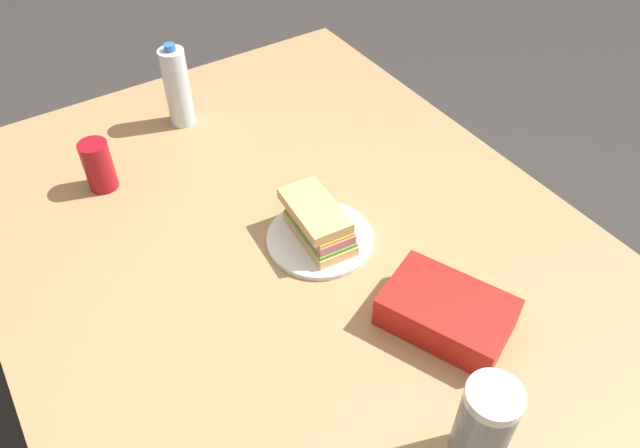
% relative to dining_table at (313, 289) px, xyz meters
% --- Properties ---
extents(ground_plane, '(8.00, 8.00, 0.00)m').
position_rel_dining_table_xyz_m(ground_plane, '(0.00, 0.00, -0.65)').
color(ground_plane, '#383330').
extents(dining_table, '(1.71, 1.18, 0.72)m').
position_rel_dining_table_xyz_m(dining_table, '(0.00, 0.00, 0.00)').
color(dining_table, tan).
rests_on(dining_table, ground_plane).
extents(paper_plate, '(0.23, 0.23, 0.01)m').
position_rel_dining_table_xyz_m(paper_plate, '(0.05, -0.05, 0.08)').
color(paper_plate, white).
rests_on(paper_plate, dining_table).
extents(sandwich, '(0.19, 0.11, 0.08)m').
position_rel_dining_table_xyz_m(sandwich, '(0.06, -0.05, 0.12)').
color(sandwich, '#DBB26B').
rests_on(sandwich, paper_plate).
extents(soda_can_red, '(0.07, 0.07, 0.12)m').
position_rel_dining_table_xyz_m(soda_can_red, '(0.48, 0.27, 0.13)').
color(soda_can_red, maroon).
rests_on(soda_can_red, dining_table).
extents(chip_bag, '(0.27, 0.23, 0.07)m').
position_rel_dining_table_xyz_m(chip_bag, '(-0.25, -0.13, 0.11)').
color(chip_bag, red).
rests_on(chip_bag, dining_table).
extents(plastic_cup_stack, '(0.08, 0.08, 0.18)m').
position_rel_dining_table_xyz_m(plastic_cup_stack, '(-0.47, -0.00, 0.16)').
color(plastic_cup_stack, silver).
rests_on(plastic_cup_stack, dining_table).
extents(water_bottle_spare, '(0.06, 0.06, 0.22)m').
position_rel_dining_table_xyz_m(water_bottle_spare, '(0.62, 0.01, 0.18)').
color(water_bottle_spare, silver).
rests_on(water_bottle_spare, dining_table).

